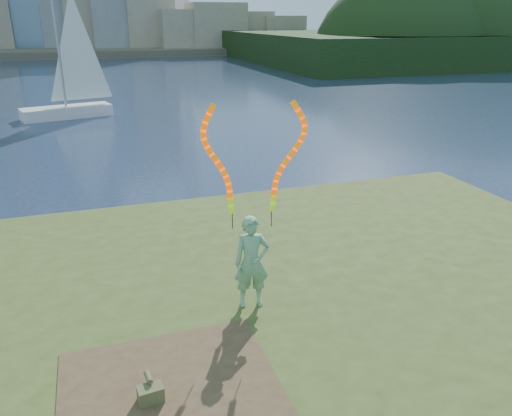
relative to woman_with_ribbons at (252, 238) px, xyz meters
name	(u,v)px	position (x,y,z in m)	size (l,w,h in m)	color
ground	(249,305)	(0.30, 1.18, -2.19)	(320.00, 320.00, 0.00)	#1B2843
grassy_knoll	(287,354)	(0.30, -1.12, -1.85)	(20.00, 18.00, 0.80)	#374719
dirt_patch	(172,394)	(-1.90, -2.02, -1.38)	(3.20, 3.00, 0.02)	#47331E
far_shore	(98,48)	(0.30, 96.18, -1.59)	(320.00, 40.00, 1.20)	#494435
wooded_hill	(484,56)	(59.87, 61.14, -2.03)	(78.00, 50.00, 63.00)	black
woman_with_ribbons	(252,238)	(0.00, 0.00, 0.00)	(2.10, 0.57, 4.17)	#1E7B36
canvas_bag	(150,393)	(-2.20, -2.05, -1.25)	(0.38, 0.43, 0.34)	#4E4B28
sailboat	(69,93)	(-3.67, 26.29, -0.69)	(5.82, 3.06, 8.76)	silver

